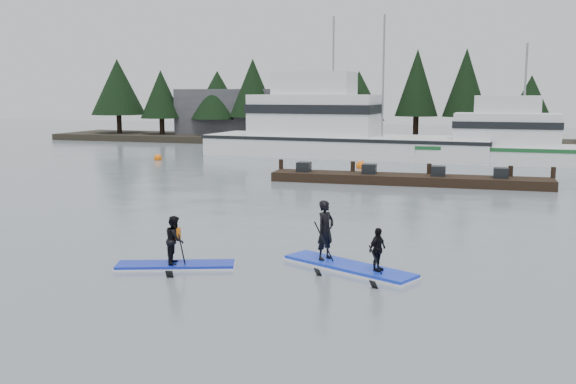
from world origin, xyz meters
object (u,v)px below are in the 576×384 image
(fishing_boat_large, at_px, (337,144))
(paddleboard_duo, at_px, (345,250))
(paddleboard_solo, at_px, (175,250))
(fishing_boat_medium, at_px, (526,154))
(floating_dock, at_px, (408,179))

(fishing_boat_large, bearing_deg, paddleboard_duo, -73.06)
(fishing_boat_large, xyz_separation_m, paddleboard_solo, (3.12, -31.43, -0.41))
(fishing_boat_medium, relative_size, paddleboard_duo, 3.89)
(paddleboard_duo, bearing_deg, paddleboard_solo, -138.82)
(floating_dock, height_order, paddleboard_solo, paddleboard_solo)
(fishing_boat_large, height_order, fishing_boat_medium, fishing_boat_large)
(paddleboard_solo, relative_size, paddleboard_duo, 0.83)
(fishing_boat_large, distance_m, floating_dock, 15.20)
(floating_dock, height_order, paddleboard_duo, paddleboard_duo)
(paddleboard_solo, xyz_separation_m, paddleboard_duo, (4.34, 1.27, 0.02))
(fishing_boat_large, height_order, floating_dock, fishing_boat_large)
(fishing_boat_large, bearing_deg, paddleboard_solo, -81.27)
(floating_dock, distance_m, paddleboard_duo, 16.67)
(floating_dock, bearing_deg, paddleboard_duo, -90.62)
(paddleboard_duo, bearing_deg, fishing_boat_medium, 103.79)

